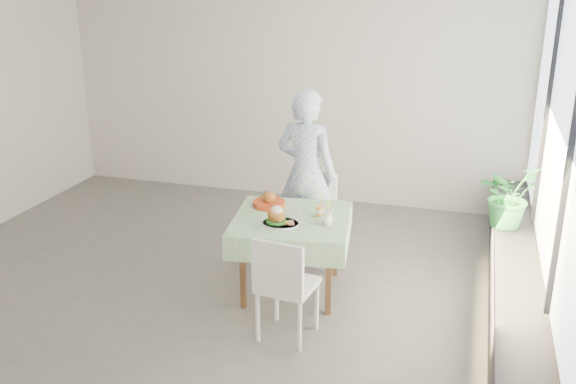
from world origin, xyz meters
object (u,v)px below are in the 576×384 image
(diner, at_px, (306,174))
(juice_cup_orange, at_px, (320,210))
(main_dish, at_px, (278,218))
(chair_near, at_px, (287,306))
(chair_far, at_px, (310,232))
(cafe_table, at_px, (292,246))
(potted_plant, at_px, (509,195))

(diner, bearing_deg, juice_cup_orange, 124.06)
(main_dish, height_order, juice_cup_orange, juice_cup_orange)
(chair_near, bearing_deg, chair_far, 98.02)
(cafe_table, xyz_separation_m, diner, (-0.10, 0.86, 0.43))
(cafe_table, height_order, diner, diner)
(juice_cup_orange, bearing_deg, main_dish, -135.06)
(cafe_table, bearing_deg, juice_cup_orange, 25.21)
(chair_far, height_order, chair_near, chair_near)
(chair_far, distance_m, juice_cup_orange, 0.89)
(chair_far, xyz_separation_m, juice_cup_orange, (0.27, -0.67, 0.52))
(diner, bearing_deg, cafe_table, 106.26)
(main_dish, distance_m, juice_cup_orange, 0.43)
(potted_plant, bearing_deg, diner, -176.34)
(juice_cup_orange, height_order, potted_plant, potted_plant)
(diner, relative_size, main_dish, 5.30)
(chair_near, bearing_deg, diner, 99.82)
(chair_near, relative_size, potted_plant, 1.42)
(chair_near, xyz_separation_m, potted_plant, (1.71, 1.76, 0.54))
(cafe_table, distance_m, main_dish, 0.39)
(cafe_table, bearing_deg, potted_plant, 27.51)
(diner, relative_size, juice_cup_orange, 7.05)
(cafe_table, height_order, potted_plant, potted_plant)
(cafe_table, xyz_separation_m, main_dish, (-0.07, -0.19, 0.34))
(diner, distance_m, juice_cup_orange, 0.82)
(diner, bearing_deg, chair_far, 139.28)
(cafe_table, height_order, main_dish, main_dish)
(potted_plant, bearing_deg, cafe_table, -152.49)
(cafe_table, relative_size, chair_near, 1.29)
(main_dish, relative_size, potted_plant, 0.52)
(chair_far, xyz_separation_m, diner, (-0.06, 0.08, 0.61))
(potted_plant, bearing_deg, juice_cup_orange, -152.16)
(potted_plant, bearing_deg, chair_far, -173.94)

